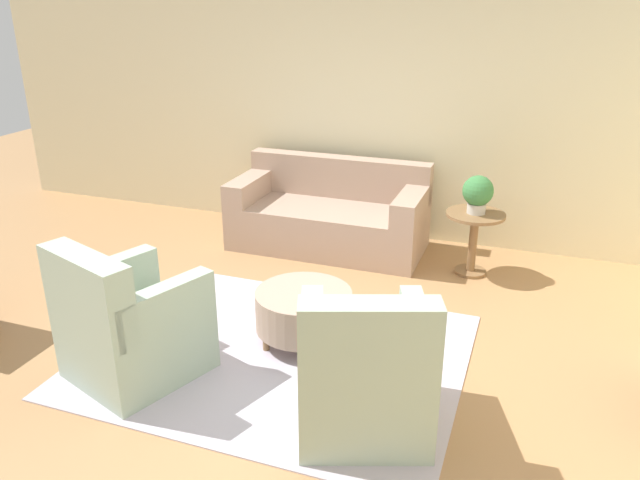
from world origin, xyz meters
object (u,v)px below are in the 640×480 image
(potted_plant_on_side_table, at_px, (478,193))
(side_table, at_px, (474,232))
(couch, at_px, (330,216))
(ottoman_table, at_px, (304,310))
(armchair_right, at_px, (364,375))
(armchair_left, at_px, (129,327))

(potted_plant_on_side_table, bearing_deg, side_table, 0.00)
(couch, relative_size, ottoman_table, 2.70)
(couch, distance_m, ottoman_table, 2.01)
(ottoman_table, bearing_deg, side_table, 58.87)
(armchair_right, distance_m, potted_plant_on_side_table, 2.65)
(armchair_right, bearing_deg, couch, 113.15)
(couch, xyz_separation_m, armchair_right, (1.19, -2.79, 0.06))
(ottoman_table, bearing_deg, couch, 103.44)
(armchair_right, distance_m, side_table, 2.62)
(armchair_left, bearing_deg, armchair_right, -0.00)
(side_table, height_order, potted_plant_on_side_table, potted_plant_on_side_table)
(armchair_left, bearing_deg, couch, 79.61)
(couch, relative_size, armchair_left, 1.93)
(armchair_right, relative_size, ottoman_table, 1.40)
(potted_plant_on_side_table, bearing_deg, armchair_right, -97.28)
(armchair_left, height_order, side_table, armchair_left)
(armchair_left, xyz_separation_m, ottoman_table, (0.98, 0.84, -0.11))
(armchair_left, xyz_separation_m, potted_plant_on_side_table, (2.04, 2.59, 0.43))
(armchair_right, relative_size, side_table, 1.68)
(couch, xyz_separation_m, ottoman_table, (0.47, -1.95, -0.05))
(armchair_right, bearing_deg, armchair_left, 180.00)
(side_table, bearing_deg, armchair_right, -97.28)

